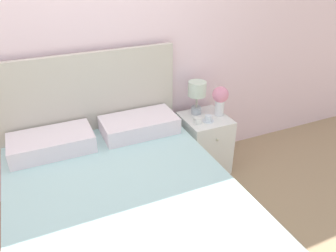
% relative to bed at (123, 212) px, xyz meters
% --- Properties ---
extents(ground_plane, '(12.00, 12.00, 0.00)m').
position_rel_bed_xyz_m(ground_plane, '(0.00, 0.88, -0.32)').
color(ground_plane, tan).
extents(wall_back, '(8.00, 0.06, 2.60)m').
position_rel_bed_xyz_m(wall_back, '(0.00, 0.95, 0.98)').
color(wall_back, silver).
rests_on(wall_back, ground_plane).
extents(bed, '(1.56, 1.90, 1.27)m').
position_rel_bed_xyz_m(bed, '(0.00, 0.00, 0.00)').
color(bed, beige).
rests_on(bed, ground_plane).
extents(nightstand, '(0.42, 0.47, 0.58)m').
position_rel_bed_xyz_m(nightstand, '(1.04, 0.64, -0.03)').
color(nightstand, white).
rests_on(nightstand, ground_plane).
extents(table_lamp, '(0.17, 0.17, 0.33)m').
position_rel_bed_xyz_m(table_lamp, '(1.00, 0.75, 0.49)').
color(table_lamp, '#A8B2BC').
rests_on(table_lamp, nightstand).
extents(flower_vase, '(0.15, 0.15, 0.29)m').
position_rel_bed_xyz_m(flower_vase, '(1.19, 0.63, 0.44)').
color(flower_vase, white).
rests_on(flower_vase, nightstand).
extents(teacup, '(0.11, 0.11, 0.06)m').
position_rel_bed_xyz_m(teacup, '(1.03, 0.56, 0.29)').
color(teacup, white).
rests_on(teacup, nightstand).
extents(alarm_clock, '(0.06, 0.06, 0.06)m').
position_rel_bed_xyz_m(alarm_clock, '(0.91, 0.56, 0.29)').
color(alarm_clock, white).
rests_on(alarm_clock, nightstand).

